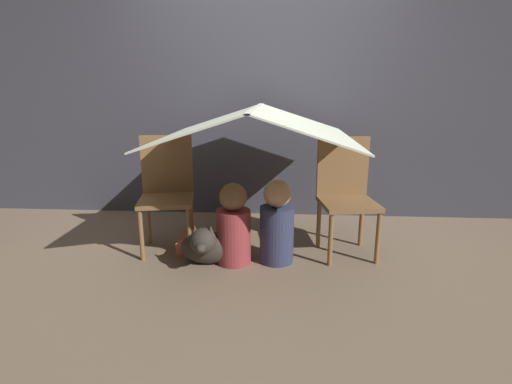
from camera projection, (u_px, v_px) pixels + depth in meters
The scene contains 9 objects.
ground_plane at pixel (254, 262), 3.11m from camera, with size 8.80×8.80×0.00m, color #7A6651.
wall_back at pixel (263, 94), 4.01m from camera, with size 7.00×0.05×2.50m.
chair_left at pixel (167, 189), 3.29m from camera, with size 0.49×0.49×0.93m.
chair_right at pixel (346, 192), 3.19m from camera, with size 0.49×0.49×0.93m.
sheet_canopy at pixel (256, 123), 3.02m from camera, with size 1.46×1.54×0.25m.
person_front at pixel (234, 227), 3.03m from camera, with size 0.26×0.26×0.63m.
person_second at pixel (277, 225), 3.05m from camera, with size 0.26×0.26×0.65m.
dog at pixel (206, 246), 3.01m from camera, with size 0.41×0.40×0.36m.
floor_cushion at pixel (206, 243), 3.36m from camera, with size 0.43×0.34×0.10m.
Camera 1 is at (0.21, -2.86, 1.31)m, focal length 28.00 mm.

